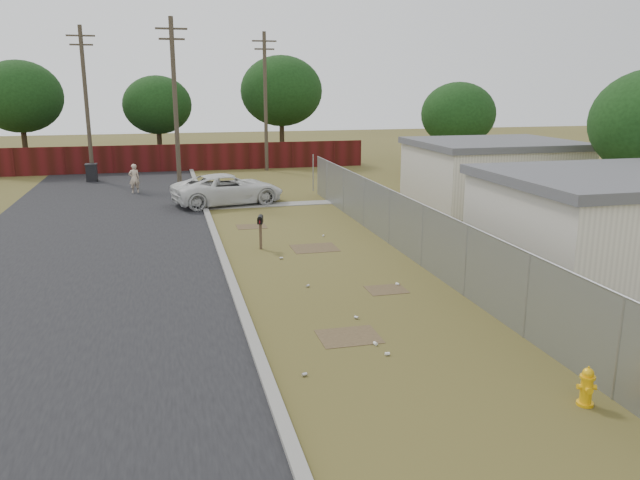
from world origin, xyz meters
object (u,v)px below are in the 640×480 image
object	(u,v)px
fire_hydrant	(587,387)
pedestrian	(134,178)
mailbox	(260,223)
pickup_truck	(228,189)
trash_bin	(92,172)

from	to	relation	value
fire_hydrant	pedestrian	bearing A→B (deg)	108.91
fire_hydrant	mailbox	distance (m)	13.07
pedestrian	pickup_truck	bearing A→B (deg)	120.74
pickup_truck	pedestrian	bearing A→B (deg)	32.63
pickup_truck	trash_bin	xyz separation A→B (m)	(-7.20, 9.32, -0.19)
mailbox	pickup_truck	world-z (taller)	pickup_truck
fire_hydrant	mailbox	xyz separation A→B (m)	(-4.04, 12.42, 0.61)
fire_hydrant	mailbox	bearing A→B (deg)	108.01
mailbox	pedestrian	bearing A→B (deg)	109.74
pedestrian	trash_bin	world-z (taller)	pedestrian
fire_hydrant	pedestrian	world-z (taller)	pedestrian
trash_bin	pedestrian	bearing A→B (deg)	-61.44
mailbox	pedestrian	world-z (taller)	pedestrian
pickup_truck	pedestrian	distance (m)	6.36
mailbox	pickup_truck	xyz separation A→B (m)	(-0.23, 8.86, -0.22)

